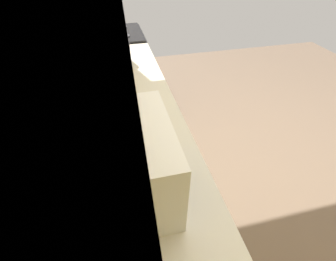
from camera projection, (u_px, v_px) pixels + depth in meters
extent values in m
plane|color=brown|center=(260.00, 171.00, 2.28)|extent=(5.82, 5.82, 0.00)
cube|color=#EED880|center=(32.00, 39.00, 1.11)|extent=(3.75, 0.12, 2.77)
cube|color=#D9CB6E|center=(138.00, 200.00, 1.51)|extent=(2.88, 0.64, 0.90)
cube|color=beige|center=(131.00, 149.00, 1.21)|extent=(2.91, 0.67, 0.02)
cube|color=#332819|center=(186.00, 190.00, 1.57)|extent=(0.01, 0.01, 0.83)
cube|color=#332819|center=(169.00, 142.00, 1.92)|extent=(0.01, 0.01, 0.83)
cube|color=#332819|center=(157.00, 110.00, 2.28)|extent=(0.01, 0.01, 0.83)
cube|color=black|center=(118.00, 74.00, 2.83)|extent=(0.66, 0.66, 0.92)
cube|color=black|center=(146.00, 75.00, 2.92)|extent=(0.51, 0.01, 0.51)
cube|color=black|center=(112.00, 34.00, 2.53)|extent=(0.63, 0.63, 0.02)
cube|color=black|center=(81.00, 28.00, 2.42)|extent=(0.63, 0.04, 0.18)
cylinder|color=#38383D|center=(125.00, 36.00, 2.43)|extent=(0.11, 0.11, 0.01)
cylinder|color=#38383D|center=(122.00, 27.00, 2.65)|extent=(0.11, 0.11, 0.01)
cylinder|color=#38383D|center=(101.00, 38.00, 2.39)|extent=(0.11, 0.11, 0.01)
cylinder|color=#38383D|center=(100.00, 29.00, 2.60)|extent=(0.11, 0.11, 0.01)
cube|color=white|center=(129.00, 164.00, 0.90)|extent=(0.45, 0.33, 0.34)
cube|color=black|center=(175.00, 164.00, 0.90)|extent=(0.28, 0.01, 0.24)
cube|color=#2D2D33|center=(162.00, 128.00, 1.06)|extent=(0.08, 0.01, 0.24)
cylinder|color=gold|center=(125.00, 74.00, 1.76)|extent=(0.12, 0.12, 0.07)
cylinder|color=#E4A64B|center=(125.00, 71.00, 1.75)|extent=(0.10, 0.10, 0.03)
cylinder|color=black|center=(121.00, 53.00, 1.96)|extent=(0.15, 0.15, 0.16)
cylinder|color=black|center=(120.00, 42.00, 1.90)|extent=(0.04, 0.04, 0.02)
cylinder|color=black|center=(120.00, 45.00, 2.00)|extent=(0.10, 0.02, 0.05)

